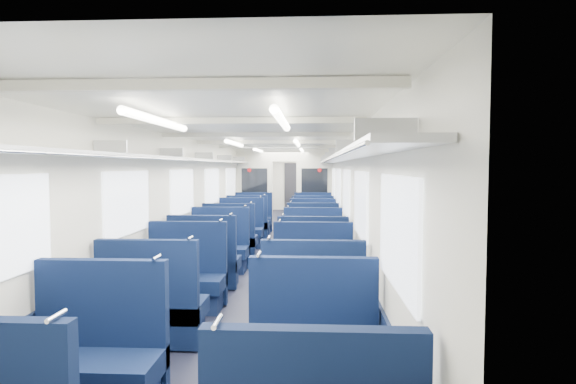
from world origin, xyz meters
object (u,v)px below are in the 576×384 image
at_px(seat_6, 185,282).
at_px(seat_19, 313,220).
at_px(seat_9, 313,267).
at_px(seat_13, 313,240).
at_px(seat_8, 204,264).
at_px(seat_4, 153,311).
at_px(bulkhead, 284,188).
at_px(seat_2, 95,363).
at_px(seat_16, 248,225).
at_px(seat_7, 313,283).
at_px(seat_14, 241,231).
at_px(seat_15, 313,233).
at_px(seat_11, 313,252).
at_px(end_door, 293,186).
at_px(seat_3, 313,358).
at_px(seat_5, 313,312).
at_px(seat_12, 230,241).
at_px(seat_10, 219,251).
at_px(seat_18, 253,220).

relative_size(seat_6, seat_19, 1.00).
bearing_deg(seat_9, seat_13, 90.00).
bearing_deg(seat_8, seat_9, -2.31).
distance_m(seat_4, seat_19, 8.25).
relative_size(bulkhead, seat_13, 2.41).
distance_m(seat_2, seat_16, 8.26).
xyz_separation_m(seat_7, seat_16, (-1.66, 5.74, 0.00)).
bearing_deg(seat_14, seat_13, -34.66).
bearing_deg(seat_15, seat_8, -116.23).
height_order(seat_7, seat_19, same).
bearing_deg(seat_11, seat_6, -127.89).
bearing_deg(seat_13, seat_9, -90.00).
relative_size(bulkhead, seat_14, 2.41).
bearing_deg(seat_4, end_door, 86.81).
relative_size(seat_16, seat_19, 1.00).
bearing_deg(seat_3, seat_4, 146.96).
distance_m(bulkhead, seat_19, 1.38).
relative_size(seat_7, seat_15, 1.00).
relative_size(seat_5, seat_7, 1.00).
bearing_deg(seat_11, seat_8, -146.75).
distance_m(seat_3, seat_9, 3.28).
bearing_deg(seat_14, bulkhead, 74.12).
bearing_deg(seat_6, seat_8, 90.00).
bearing_deg(seat_9, seat_4, -127.02).
relative_size(seat_13, seat_15, 1.00).
bearing_deg(seat_15, seat_19, 90.00).
xyz_separation_m(bulkhead, seat_19, (0.83, -0.67, -0.88)).
bearing_deg(seat_16, seat_12, -90.00).
distance_m(seat_7, seat_9, 0.95).
bearing_deg(seat_2, end_door, 87.06).
distance_m(seat_9, seat_10, 2.04).
distance_m(seat_11, seat_16, 4.00).
xyz_separation_m(end_door, seat_3, (0.83, -15.97, -0.64)).
height_order(seat_14, seat_19, same).
distance_m(seat_6, seat_15, 4.72).
relative_size(seat_3, seat_19, 1.00).
relative_size(seat_13, seat_16, 1.00).
relative_size(bulkhead, seat_5, 2.41).
bearing_deg(seat_2, seat_9, 64.40).
bearing_deg(seat_11, seat_4, -116.32).
height_order(seat_8, seat_18, same).
xyz_separation_m(seat_5, seat_11, (0.00, 3.30, 0.00)).
relative_size(bulkhead, seat_18, 2.41).
bearing_deg(seat_16, seat_8, -90.00).
bearing_deg(seat_12, seat_3, -73.32).
distance_m(seat_9, seat_19, 5.88).
bearing_deg(seat_7, seat_8, 148.48).
bearing_deg(seat_9, seat_6, -149.49).
bearing_deg(seat_16, seat_19, 33.26).
distance_m(seat_7, seat_12, 3.61).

